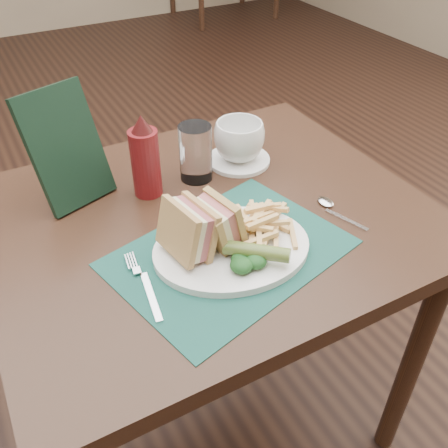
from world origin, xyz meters
name	(u,v)px	position (x,y,z in m)	size (l,w,h in m)	color
floor	(151,303)	(0.00, 0.00, 0.00)	(7.00, 7.00, 0.00)	black
table_main	(211,330)	(0.00, -0.50, 0.38)	(0.90, 0.75, 0.75)	black
placemat	(230,253)	(-0.02, -0.64, 0.75)	(0.43, 0.30, 0.00)	#16483D
plate	(232,248)	(-0.02, -0.63, 0.76)	(0.30, 0.24, 0.01)	white
sandwich_half_a	(178,234)	(-0.12, -0.62, 0.82)	(0.06, 0.11, 0.10)	tan
sandwich_half_b	(208,226)	(-0.06, -0.61, 0.81)	(0.06, 0.09, 0.08)	tan
kale_garnish	(252,258)	(-0.01, -0.69, 0.78)	(0.11, 0.08, 0.03)	#163D19
pickle_spear	(257,251)	(0.00, -0.69, 0.79)	(0.03, 0.03, 0.12)	#4B5F24
fries_pile	(262,219)	(0.06, -0.62, 0.79)	(0.18, 0.20, 0.05)	#E4B972
fork	(145,284)	(-0.20, -0.64, 0.76)	(0.03, 0.17, 0.01)	silver
spoon	(339,212)	(0.24, -0.64, 0.76)	(0.03, 0.15, 0.01)	silver
saucer	(239,160)	(0.16, -0.35, 0.76)	(0.15, 0.15, 0.01)	white
coffee_cup	(239,141)	(0.16, -0.35, 0.81)	(0.12, 0.12, 0.09)	white
drinking_glass	(196,153)	(0.04, -0.37, 0.81)	(0.07, 0.07, 0.13)	white
ketchup_bottle	(145,156)	(-0.08, -0.37, 0.84)	(0.06, 0.06, 0.19)	#601013
check_presenter	(66,148)	(-0.23, -0.31, 0.87)	(0.15, 0.02, 0.25)	black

